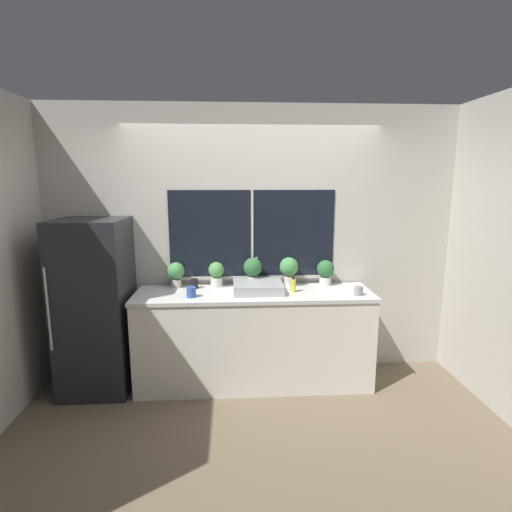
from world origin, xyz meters
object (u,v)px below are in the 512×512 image
Objects in this scene: potted_plant_far_left at (176,273)px; potted_plant_right at (289,268)px; potted_plant_center at (253,269)px; mug_grey at (359,291)px; potted_plant_left at (216,273)px; refrigerator at (96,306)px; sink at (258,287)px; potted_plant_far_right at (325,271)px; soap_bottle at (293,285)px; mug_blue at (191,292)px; mug_black at (194,284)px.

potted_plant_right is (1.12, 0.00, 0.03)m from potted_plant_far_left.
potted_plant_right reaches higher than potted_plant_far_left.
mug_grey is at bearing -21.85° from potted_plant_center.
potted_plant_left is 0.37m from potted_plant_center.
potted_plant_far_left is at bearing 16.58° from refrigerator.
potted_plant_far_right is at bearing 16.07° from sink.
potted_plant_left is 0.98× the size of potted_plant_far_right.
potted_plant_right is 0.26m from soap_bottle.
potted_plant_left is 2.87× the size of mug_grey.
mug_blue is 0.30m from mug_black.
mug_black is at bearing 10.19° from refrigerator.
mug_grey is (0.60, -0.38, -0.13)m from potted_plant_right.
sink is 1.87× the size of potted_plant_left.
potted_plant_right is 3.07× the size of mug_black.
potted_plant_left is at bearing 180.00° from potted_plant_right.
potted_plant_right reaches higher than mug_grey.
potted_plant_far_left is 0.40m from potted_plant_left.
sink is at bearing -148.28° from potted_plant_right.
potted_plant_center is at bearing 31.23° from mug_blue.
refrigerator is 2.45m from mug_grey.
soap_bottle is 1.71× the size of mug_blue.
refrigerator is 5.65× the size of potted_plant_center.
potted_plant_center is (1.49, 0.22, 0.29)m from refrigerator.
sink and potted_plant_right have the same top height.
potted_plant_right is at bearing 91.90° from soap_bottle.
potted_plant_far_right is (1.10, 0.00, 0.01)m from potted_plant_left.
potted_plant_left is 0.78m from soap_bottle.
mug_grey is at bearing -11.19° from sink.
refrigerator reaches higher than potted_plant_left.
potted_plant_right is 1.80× the size of soap_bottle.
potted_plant_far_right is 1.32m from mug_black.
potted_plant_left is 2.65× the size of mug_black.
mug_blue is (-0.62, -0.15, 0.00)m from sink.
potted_plant_right is (1.85, 0.22, 0.29)m from refrigerator.
refrigerator is 0.80m from potted_plant_far_left.
mug_black is (-0.95, 0.19, -0.02)m from soap_bottle.
mug_black is (-0.94, -0.05, -0.13)m from potted_plant_right.
soap_bottle is at bearing -88.10° from potted_plant_right.
soap_bottle is at bearing 6.78° from mug_blue.
mug_black is at bearing 168.83° from soap_bottle.
potted_plant_far_right is at bearing 120.34° from mug_grey.
refrigerator is 1.17m from potted_plant_left.
potted_plant_far_left is 0.87× the size of potted_plant_center.
potted_plant_right is 0.95m from mug_black.
mug_grey is at bearing -13.63° from soap_bottle.
refrigerator is 6.53× the size of potted_plant_left.
potted_plant_left is 0.24m from mug_black.
mug_blue and mug_black have the same top height.
potted_plant_far_right is at bearing 0.00° from potted_plant_center.
mug_blue reaches higher than mug_grey.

